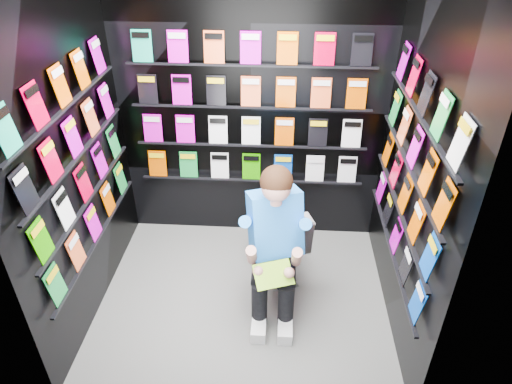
{
  "coord_description": "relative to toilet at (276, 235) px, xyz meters",
  "views": [
    {
      "loc": [
        0.28,
        -2.78,
        2.88
      ],
      "look_at": [
        0.1,
        0.15,
        0.99
      ],
      "focal_mm": 32.0,
      "sensor_mm": 36.0,
      "label": 1
    }
  ],
  "objects": [
    {
      "name": "floor",
      "position": [
        -0.25,
        -0.42,
        -0.37
      ],
      "size": [
        2.4,
        2.4,
        0.0
      ],
      "primitive_type": "plane",
      "color": "slate",
      "rests_on": "ground"
    },
    {
      "name": "wall_back",
      "position": [
        -0.25,
        0.58,
        0.93
      ],
      "size": [
        2.4,
        0.04,
        2.6
      ],
      "primitive_type": "cube",
      "color": "black",
      "rests_on": "floor"
    },
    {
      "name": "wall_front",
      "position": [
        -0.25,
        -1.42,
        0.93
      ],
      "size": [
        2.4,
        0.04,
        2.6
      ],
      "primitive_type": "cube",
      "color": "black",
      "rests_on": "floor"
    },
    {
      "name": "wall_left",
      "position": [
        -1.45,
        -0.42,
        0.93
      ],
      "size": [
        0.04,
        2.0,
        2.6
      ],
      "primitive_type": "cube",
      "color": "black",
      "rests_on": "floor"
    },
    {
      "name": "wall_right",
      "position": [
        0.95,
        -0.42,
        0.93
      ],
      "size": [
        0.04,
        2.0,
        2.6
      ],
      "primitive_type": "cube",
      "color": "black",
      "rests_on": "floor"
    },
    {
      "name": "comics_back",
      "position": [
        -0.25,
        0.55,
        0.94
      ],
      "size": [
        2.1,
        0.06,
        1.37
      ],
      "primitive_type": null,
      "color": "#F55C29",
      "rests_on": "wall_back"
    },
    {
      "name": "comics_left",
      "position": [
        -1.42,
        -0.42,
        0.94
      ],
      "size": [
        0.06,
        1.7,
        1.37
      ],
      "primitive_type": null,
      "color": "#F55C29",
      "rests_on": "wall_left"
    },
    {
      "name": "comics_right",
      "position": [
        0.92,
        -0.42,
        0.94
      ],
      "size": [
        0.06,
        1.7,
        1.37
      ],
      "primitive_type": null,
      "color": "#F55C29",
      "rests_on": "wall_right"
    },
    {
      "name": "toilet",
      "position": [
        0.0,
        0.0,
        0.0
      ],
      "size": [
        0.65,
        0.85,
        0.73
      ],
      "primitive_type": "imported",
      "rotation": [
        0.0,
        0.0,
        3.48
      ],
      "color": "white",
      "rests_on": "floor"
    },
    {
      "name": "longbox",
      "position": [
        0.04,
        0.0,
        -0.21
      ],
      "size": [
        0.26,
        0.44,
        0.32
      ],
      "primitive_type": "cube",
      "rotation": [
        0.0,
        0.0,
        0.07
      ],
      "color": "white",
      "rests_on": "floor"
    },
    {
      "name": "longbox_lid",
      "position": [
        0.04,
        0.0,
        -0.04
      ],
      "size": [
        0.28,
        0.46,
        0.03
      ],
      "primitive_type": "cube",
      "rotation": [
        0.0,
        0.0,
        0.07
      ],
      "color": "white",
      "rests_on": "longbox"
    },
    {
      "name": "reader",
      "position": [
        0.0,
        -0.38,
        0.41
      ],
      "size": [
        0.77,
        0.92,
        1.44
      ],
      "primitive_type": null,
      "rotation": [
        0.0,
        0.0,
        0.34
      ],
      "color": "blue",
      "rests_on": "toilet"
    },
    {
      "name": "held_comic",
      "position": [
        0.0,
        -0.73,
        0.21
      ],
      "size": [
        0.32,
        0.25,
        0.12
      ],
      "primitive_type": "cube",
      "rotation": [
        -0.96,
        0.0,
        0.34
      ],
      "color": "green",
      "rests_on": "reader"
    }
  ]
}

